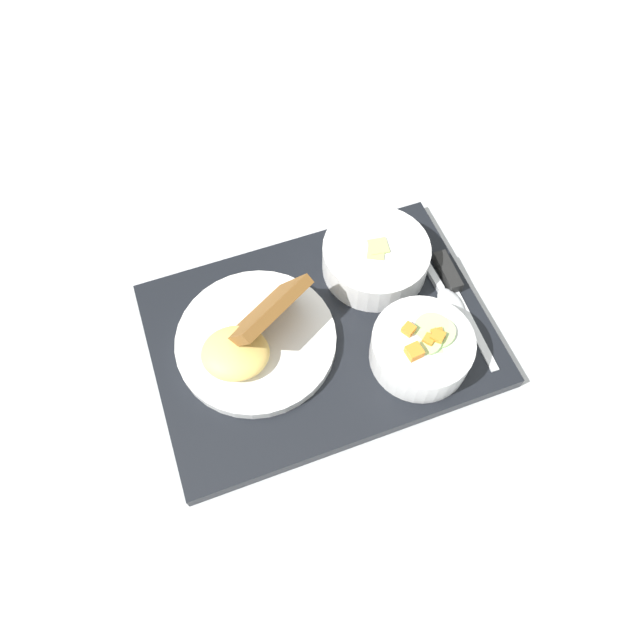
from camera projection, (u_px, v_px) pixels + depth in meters
ground_plane at (320, 338)px, 0.76m from camera, size 4.00×4.00×0.00m
serving_tray at (320, 335)px, 0.75m from camera, size 0.47×0.36×0.02m
bowl_salad at (422, 347)px, 0.70m from camera, size 0.13×0.13×0.06m
bowl_soup at (376, 257)px, 0.76m from camera, size 0.14×0.14×0.05m
plate_main at (254, 340)px, 0.71m from camera, size 0.20×0.20×0.10m
knife at (452, 281)px, 0.77m from camera, size 0.03×0.18×0.02m
spoon at (442, 290)px, 0.76m from camera, size 0.05×0.17×0.01m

